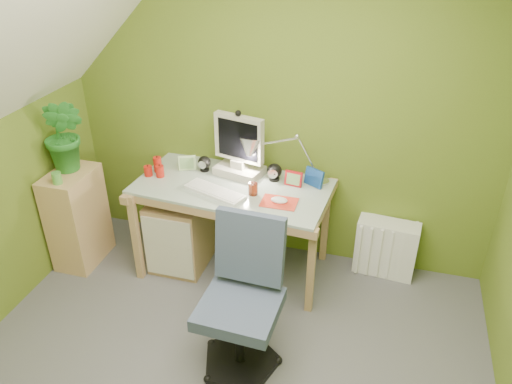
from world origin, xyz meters
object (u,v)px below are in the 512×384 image
(radiator, at_px, (386,248))
(monitor, at_px, (239,140))
(side_ledge, at_px, (78,218))
(desk, at_px, (233,228))
(desk_lamp, at_px, (301,148))
(task_chair, at_px, (239,307))
(potted_plant, at_px, (65,135))

(radiator, bearing_deg, monitor, -170.65)
(side_ledge, xyz_separation_m, radiator, (2.31, 0.49, -0.16))
(desk, distance_m, monitor, 0.67)
(desk_lamp, relative_size, task_chair, 0.59)
(desk_lamp, distance_m, radiator, 1.04)
(task_chair, bearing_deg, potted_plant, 156.55)
(desk, height_order, potted_plant, potted_plant)
(monitor, xyz_separation_m, task_chair, (0.33, -1.08, -0.55))
(side_ledge, bearing_deg, potted_plant, 90.00)
(desk, height_order, radiator, desk)
(desk, height_order, desk_lamp, desk_lamp)
(side_ledge, distance_m, task_chair, 1.67)
(side_ledge, height_order, potted_plant, potted_plant)
(side_ledge, height_order, task_chair, task_chair)
(monitor, distance_m, task_chair, 1.25)
(monitor, height_order, side_ledge, monitor)
(side_ledge, distance_m, radiator, 2.37)
(desk_lamp, relative_size, potted_plant, 0.96)
(desk, xyz_separation_m, side_ledge, (-1.19, -0.22, 0.02))
(monitor, height_order, desk_lamp, monitor)
(side_ledge, bearing_deg, task_chair, -23.94)
(task_chair, xyz_separation_m, radiator, (0.79, 1.17, -0.24))
(monitor, relative_size, side_ledge, 0.71)
(potted_plant, bearing_deg, monitor, 16.39)
(desk, relative_size, radiator, 3.08)
(monitor, relative_size, task_chair, 0.59)
(monitor, bearing_deg, radiator, 17.85)
(monitor, xyz_separation_m, radiator, (1.13, 0.09, -0.79))
(desk, xyz_separation_m, potted_plant, (-1.19, -0.17, 0.69))
(monitor, xyz_separation_m, potted_plant, (-1.19, -0.35, 0.04))
(monitor, distance_m, side_ledge, 1.40)
(monitor, xyz_separation_m, desk_lamp, (0.45, 0.00, -0.00))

